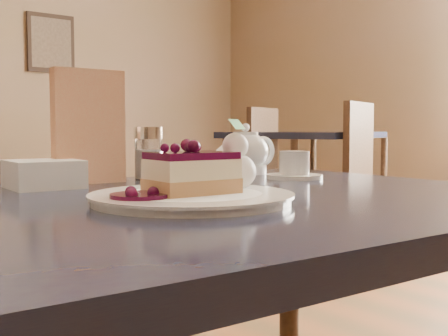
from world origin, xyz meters
TOP-DOWN VIEW (x-y plane):
  - main_table at (0.22, 0.35)m, footprint 1.14×0.78m
  - dessert_plate at (0.22, 0.31)m, footprint 0.26×0.26m
  - cheesecake_slice at (0.22, 0.31)m, footprint 0.11×0.08m
  - whipped_cream at (0.30, 0.31)m, footprint 0.06×0.06m
  - berry_sauce at (0.14, 0.30)m, footprint 0.07×0.07m
  - tea_set at (0.58, 0.60)m, footprint 0.16×0.25m
  - menu_card at (0.22, 0.64)m, footprint 0.13×0.03m
  - sugar_shaker at (0.34, 0.63)m, footprint 0.06×0.06m
  - napkin_stack at (0.13, 0.61)m, footprint 0.12×0.12m
  - bg_table_far_right at (2.58, 2.38)m, footprint 1.24×1.87m

SIDE VIEW (x-z plane):
  - bg_table_far_right at x=2.58m, z-range -0.55..0.69m
  - main_table at x=0.22m, z-range 0.27..0.96m
  - dessert_plate at x=0.22m, z-range 0.69..0.70m
  - berry_sauce at x=0.14m, z-range 0.70..0.71m
  - napkin_stack at x=0.13m, z-range 0.69..0.74m
  - whipped_cream at x=0.30m, z-range 0.70..0.76m
  - cheesecake_slice at x=0.22m, z-range 0.70..0.76m
  - tea_set at x=0.58m, z-range 0.68..0.78m
  - sugar_shaker at x=0.34m, z-range 0.69..0.79m
  - menu_card at x=0.22m, z-range 0.69..0.89m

